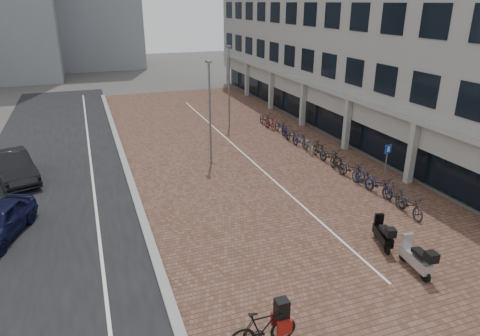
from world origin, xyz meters
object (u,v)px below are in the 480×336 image
at_px(car_dark, 13,167).
at_px(hero_bike, 263,328).
at_px(parking_sign, 387,158).
at_px(scooter_mid, 383,233).
at_px(scooter_front, 416,257).

height_order(car_dark, hero_bike, car_dark).
distance_m(car_dark, parking_sign, 19.81).
height_order(hero_bike, scooter_mid, hero_bike).
height_order(car_dark, scooter_front, car_dark).
bearing_deg(parking_sign, scooter_mid, -139.63).
height_order(hero_bike, scooter_front, hero_bike).
xyz_separation_m(hero_bike, scooter_mid, (6.50, 3.26, -0.06)).
relative_size(scooter_mid, parking_sign, 0.76).
distance_m(car_dark, scooter_front, 20.22).
xyz_separation_m(hero_bike, scooter_front, (6.50, 1.42, -0.02)).
relative_size(car_dark, hero_bike, 2.39).
xyz_separation_m(hero_bike, parking_sign, (10.50, 8.34, 0.82)).
height_order(scooter_front, scooter_mid, scooter_front).
bearing_deg(scooter_front, hero_bike, -161.38).
bearing_deg(scooter_front, scooter_mid, 96.31).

